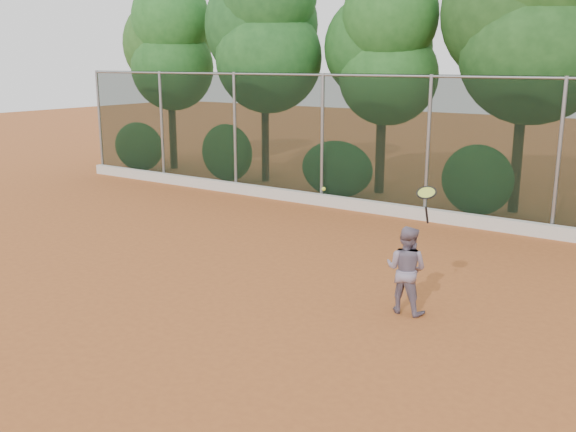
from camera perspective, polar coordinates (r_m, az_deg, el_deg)
The scene contains 7 objects.
ground at distance 10.43m, azimuth -3.14°, elevation -7.76°, with size 80.00×80.00×0.00m, color #A45626.
concrete_curb at distance 16.09m, azimuth 11.80°, elevation 0.20°, with size 24.00×0.20×0.30m, color silver.
tennis_player at distance 10.02m, azimuth 10.47°, elevation -4.70°, with size 0.67×0.52×1.37m, color gray.
chainlink_fence at distance 15.96m, azimuth 12.35°, elevation 6.30°, with size 24.09×0.09×3.50m.
foliage_backdrop at distance 17.89m, azimuth 13.60°, elevation 15.16°, with size 23.70×3.63×7.55m.
tennis_racket at distance 9.53m, azimuth 12.21°, elevation 1.82°, with size 0.32×0.30×0.57m.
tennis_ball_in_flight at distance 9.85m, azimuth 3.19°, elevation 2.41°, with size 0.06×0.06×0.06m.
Camera 1 is at (5.95, -7.68, 3.79)m, focal length 40.00 mm.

